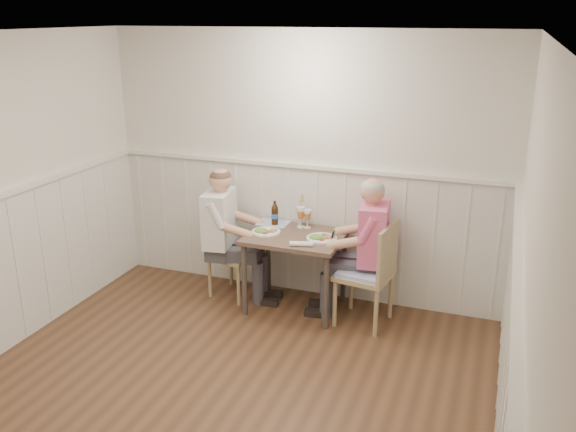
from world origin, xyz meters
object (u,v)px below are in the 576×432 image
Objects in this scene: dining_table at (295,245)px; man_in_pink at (368,260)px; diner_cream at (224,244)px; grass_vase at (300,211)px; chair_left at (229,250)px; beer_bottle at (275,214)px; chair_right at (371,270)px.

dining_table is 0.65× the size of man_in_pink.
diner_cream reaches higher than grass_vase.
dining_table is 2.61× the size of grass_vase.
man_in_pink is 3.99× the size of grass_vase.
beer_bottle reaches higher than chair_left.
dining_table is 0.76m from chair_right.
grass_vase is (0.68, 0.18, 0.43)m from chair_left.
diner_cream is (-0.01, -0.10, 0.09)m from chair_left.
beer_bottle is (0.44, 0.12, 0.38)m from chair_left.
beer_bottle is at bearing 170.78° from man_in_pink.
grass_vase is (-0.79, 0.33, 0.38)m from chair_right.
dining_table is at bearing -79.84° from grass_vase.
diner_cream is 0.82m from grass_vase.
man_in_pink reaches higher than diner_cream.
dining_table is at bearing -176.39° from man_in_pink.
chair_left is at bearing -164.52° from beer_bottle.
diner_cream reaches higher than beer_bottle.
man_in_pink reaches higher than beer_bottle.
chair_right is (0.74, -0.07, -0.12)m from dining_table.
man_in_pink is at bearing -16.40° from grass_vase.
diner_cream is (-1.43, -0.06, -0.01)m from man_in_pink.
man_in_pink is at bearing 2.46° from diner_cream.
man_in_pink is 1.03m from beer_bottle.
beer_bottle is 0.71× the size of grass_vase.
beer_bottle is at bearing 144.54° from dining_table.
man_in_pink is at bearing -9.22° from beer_bottle.
diner_cream is 3.94× the size of grass_vase.
chair_right reaches higher than chair_left.
chair_left is 0.65× the size of diner_cream.
chair_right is at bearing -5.72° from chair_left.
diner_cream is at bearing 178.04° from chair_right.
man_in_pink is (0.69, 0.04, -0.07)m from dining_table.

